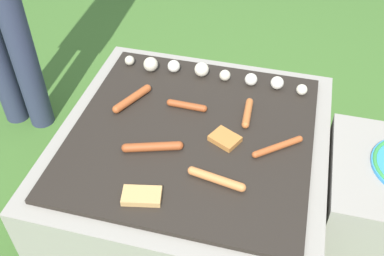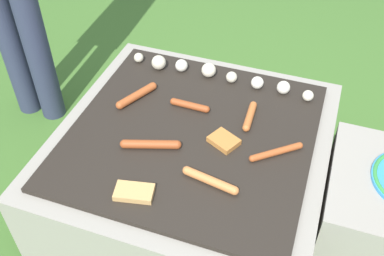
% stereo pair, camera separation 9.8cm
% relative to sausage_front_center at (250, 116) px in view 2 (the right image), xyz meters
% --- Properties ---
extents(ground_plane, '(14.00, 14.00, 0.00)m').
position_rel_sausage_front_center_xyz_m(ground_plane, '(-0.18, -0.14, -0.37)').
color(ground_plane, '#3D6628').
extents(grill, '(0.95, 0.95, 0.36)m').
position_rel_sausage_front_center_xyz_m(grill, '(-0.18, -0.14, -0.20)').
color(grill, gray).
rests_on(grill, ground_plane).
extents(sausage_front_center, '(0.03, 0.16, 0.03)m').
position_rel_sausage_front_center_xyz_m(sausage_front_center, '(0.00, 0.00, 0.00)').
color(sausage_front_center, '#B7602D').
rests_on(sausage_front_center, grill).
extents(sausage_back_right, '(0.10, 0.18, 0.03)m').
position_rel_sausage_front_center_xyz_m(sausage_back_right, '(-0.44, -0.03, 0.00)').
color(sausage_back_right, '#A34C23').
rests_on(sausage_back_right, grill).
extents(sausage_back_left, '(0.20, 0.09, 0.03)m').
position_rel_sausage_front_center_xyz_m(sausage_back_left, '(-0.28, -0.25, 0.00)').
color(sausage_back_left, '#93421E').
rests_on(sausage_back_left, grill).
extents(sausage_back_center, '(0.16, 0.03, 0.03)m').
position_rel_sausage_front_center_xyz_m(sausage_back_center, '(-0.23, -0.01, -0.00)').
color(sausage_back_center, '#93421E').
rests_on(sausage_back_center, grill).
extents(sausage_front_left, '(0.19, 0.06, 0.03)m').
position_rel_sausage_front_center_xyz_m(sausage_front_left, '(-0.04, -0.34, 0.00)').
color(sausage_front_left, '#C6753D').
rests_on(sausage_front_left, grill).
extents(sausage_front_right, '(0.16, 0.14, 0.02)m').
position_rel_sausage_front_center_xyz_m(sausage_front_right, '(0.13, -0.14, -0.00)').
color(sausage_front_right, '#A34C23').
rests_on(sausage_front_right, grill).
extents(bread_slice_right, '(0.12, 0.11, 0.02)m').
position_rel_sausage_front_center_xyz_m(bread_slice_right, '(-0.05, -0.15, -0.00)').
color(bread_slice_right, '#B27033').
rests_on(bread_slice_right, grill).
extents(bread_slice_center, '(0.13, 0.09, 0.02)m').
position_rel_sausage_front_center_xyz_m(bread_slice_center, '(-0.25, -0.46, -0.00)').
color(bread_slice_center, tan).
rests_on(bread_slice_center, grill).
extents(mushroom_row, '(0.75, 0.08, 0.06)m').
position_rel_sausage_front_center_xyz_m(mushroom_row, '(-0.20, 0.19, 0.01)').
color(mushroom_row, beige).
rests_on(mushroom_row, grill).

